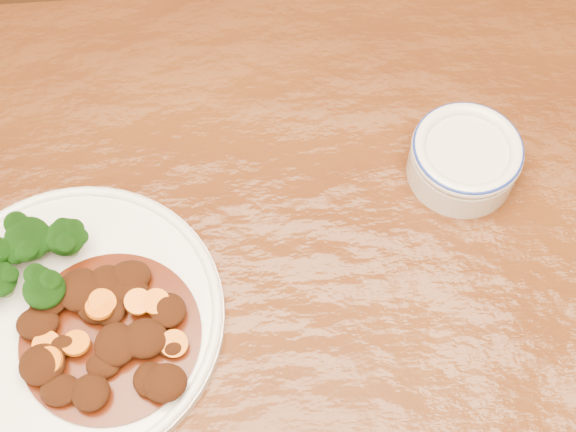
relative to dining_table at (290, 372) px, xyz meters
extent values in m
cube|color=#50270E|center=(0.00, 0.00, 0.06)|extent=(1.55, 0.98, 0.04)
cylinder|color=silver|center=(-0.20, 0.05, 0.09)|extent=(0.28, 0.28, 0.01)
torus|color=silver|center=(-0.20, 0.05, 0.09)|extent=(0.28, 0.28, 0.01)
cylinder|color=#5D8746|center=(-0.20, 0.12, 0.10)|extent=(0.01, 0.01, 0.02)
ellipsoid|color=black|center=(-0.20, 0.12, 0.12)|extent=(0.04, 0.04, 0.03)
cylinder|color=#5D8746|center=(-0.26, 0.08, 0.10)|extent=(0.01, 0.01, 0.02)
cylinder|color=#5D8746|center=(-0.22, 0.07, 0.10)|extent=(0.01, 0.01, 0.02)
ellipsoid|color=black|center=(-0.22, 0.07, 0.12)|extent=(0.04, 0.04, 0.03)
cylinder|color=#5D8746|center=(-0.23, 0.12, 0.10)|extent=(0.01, 0.01, 0.02)
ellipsoid|color=black|center=(-0.23, 0.12, 0.12)|extent=(0.04, 0.04, 0.04)
cylinder|color=#471507|center=(-0.16, 0.03, 0.09)|extent=(0.17, 0.17, 0.00)
ellipsoid|color=black|center=(-0.13, -0.02, 0.10)|extent=(0.03, 0.03, 0.01)
ellipsoid|color=black|center=(-0.13, 0.01, 0.11)|extent=(0.04, 0.04, 0.02)
ellipsoid|color=black|center=(-0.23, 0.04, 0.11)|extent=(0.04, 0.03, 0.02)
ellipsoid|color=black|center=(-0.21, 0.07, 0.11)|extent=(0.04, 0.04, 0.02)
ellipsoid|color=black|center=(-0.17, 0.05, 0.11)|extent=(0.04, 0.04, 0.02)
ellipsoid|color=black|center=(-0.11, -0.03, 0.11)|extent=(0.04, 0.04, 0.02)
ellipsoid|color=black|center=(-0.14, 0.08, 0.11)|extent=(0.04, 0.03, 0.02)
ellipsoid|color=black|center=(-0.11, 0.01, 0.10)|extent=(0.03, 0.02, 0.01)
ellipsoid|color=black|center=(-0.21, -0.02, 0.10)|extent=(0.04, 0.03, 0.02)
ellipsoid|color=black|center=(-0.15, 0.02, 0.10)|extent=(0.03, 0.02, 0.01)
ellipsoid|color=black|center=(-0.18, -0.03, 0.11)|extent=(0.03, 0.03, 0.02)
ellipsoid|color=black|center=(-0.22, 0.00, 0.11)|extent=(0.04, 0.04, 0.02)
ellipsoid|color=black|center=(-0.16, 0.05, 0.10)|extent=(0.03, 0.03, 0.02)
ellipsoid|color=black|center=(-0.16, 0.01, 0.11)|extent=(0.04, 0.04, 0.02)
ellipsoid|color=black|center=(-0.13, 0.01, 0.11)|extent=(0.03, 0.03, 0.01)
ellipsoid|color=black|center=(-0.16, 0.07, 0.11)|extent=(0.03, 0.04, 0.02)
ellipsoid|color=black|center=(-0.19, 0.07, 0.11)|extent=(0.04, 0.04, 0.02)
ellipsoid|color=black|center=(-0.14, 0.06, 0.10)|extent=(0.03, 0.03, 0.02)
ellipsoid|color=black|center=(-0.15, 0.07, 0.10)|extent=(0.03, 0.03, 0.02)
ellipsoid|color=black|center=(-0.20, 0.02, 0.11)|extent=(0.03, 0.02, 0.01)
ellipsoid|color=black|center=(-0.18, 0.07, 0.10)|extent=(0.03, 0.03, 0.02)
ellipsoid|color=black|center=(-0.17, 0.00, 0.10)|extent=(0.03, 0.03, 0.02)
ellipsoid|color=black|center=(-0.11, 0.04, 0.11)|extent=(0.03, 0.03, 0.02)
cylinder|color=#DA620B|center=(-0.21, 0.00, 0.11)|extent=(0.04, 0.04, 0.01)
cylinder|color=#DA620B|center=(-0.13, 0.05, 0.11)|extent=(0.03, 0.03, 0.01)
cylinder|color=#DA620B|center=(-0.12, 0.05, 0.11)|extent=(0.03, 0.03, 0.01)
cylinder|color=#DA620B|center=(-0.22, 0.02, 0.11)|extent=(0.04, 0.04, 0.01)
cylinder|color=#DA620B|center=(-0.19, 0.02, 0.11)|extent=(0.03, 0.03, 0.01)
cylinder|color=#DA620B|center=(-0.10, 0.01, 0.11)|extent=(0.04, 0.03, 0.02)
cylinder|color=#DA620B|center=(-0.17, 0.05, 0.11)|extent=(0.03, 0.03, 0.02)
cylinder|color=#DA620B|center=(-0.17, 0.05, 0.12)|extent=(0.04, 0.04, 0.01)
cylinder|color=silver|center=(0.20, 0.16, 0.10)|extent=(0.11, 0.11, 0.04)
cylinder|color=beige|center=(0.20, 0.16, 0.12)|extent=(0.09, 0.09, 0.01)
torus|color=silver|center=(0.20, 0.16, 0.12)|extent=(0.11, 0.11, 0.01)
torus|color=navy|center=(0.20, 0.16, 0.13)|extent=(0.11, 0.11, 0.01)
camera|label=1|loc=(-0.04, -0.25, 0.79)|focal=50.00mm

